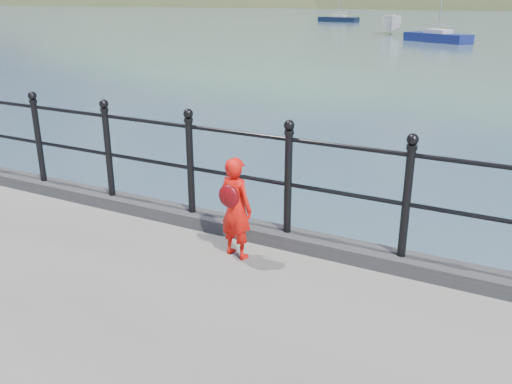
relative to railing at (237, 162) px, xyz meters
The scene contains 7 objects.
ground 1.83m from the railing, 90.00° to the left, with size 600.00×600.00×0.00m, color #2D4251.
kerb 0.75m from the railing, 140.53° to the right, with size 60.00×0.30×0.15m, color #28282B.
railing is the anchor object (origin of this frame).
child 0.62m from the railing, 62.01° to the right, with size 0.42×0.35×1.04m.
launch_white 50.88m from the railing, 102.68° to the left, with size 1.86×4.95×1.91m, color silver.
sailboat_left 76.68m from the railing, 108.84° to the left, with size 6.02×2.66×8.30m.
sailboat_port 42.26m from the railing, 97.38° to the left, with size 5.74×4.27×8.15m.
Camera 1 is at (2.75, -4.92, 3.48)m, focal length 38.00 mm.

